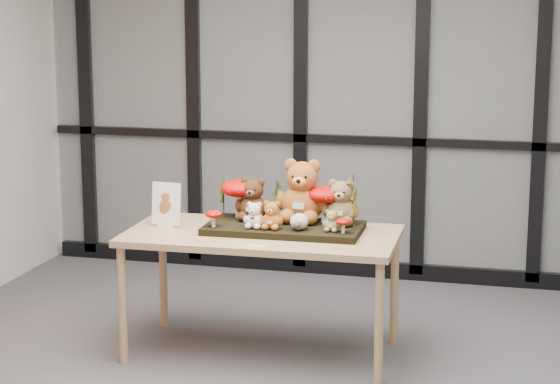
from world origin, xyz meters
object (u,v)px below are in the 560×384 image
(display_table, at_px, (262,243))
(bear_pooh_yellow, at_px, (302,187))
(diorama_tray, at_px, (284,228))
(bear_beige_small, at_px, (332,219))
(bear_tan_back, at_px, (341,199))
(bear_small_yellow, at_px, (272,213))
(bear_white_bow, at_px, (254,214))
(mushroom_back_left, at_px, (240,197))
(mushroom_front_left, at_px, (213,218))
(sign_holder, at_px, (166,207))
(mushroom_back_right, at_px, (325,202))
(bear_brown_medium, at_px, (253,197))
(plush_cream_hedgehog, at_px, (299,221))
(mushroom_front_right, at_px, (343,225))

(display_table, height_order, bear_pooh_yellow, bear_pooh_yellow)
(diorama_tray, bearing_deg, bear_beige_small, -17.50)
(display_table, height_order, bear_tan_back, bear_tan_back)
(bear_pooh_yellow, distance_m, bear_small_yellow, 0.30)
(bear_small_yellow, distance_m, bear_white_bow, 0.10)
(mushroom_back_left, bearing_deg, mushroom_front_left, -105.15)
(sign_holder, bearing_deg, mushroom_back_right, 17.51)
(diorama_tray, distance_m, bear_tan_back, 0.38)
(bear_small_yellow, relative_size, bear_beige_small, 1.32)
(bear_brown_medium, height_order, bear_small_yellow, bear_brown_medium)
(bear_pooh_yellow, xyz_separation_m, mushroom_front_left, (-0.47, -0.28, -0.15))
(plush_cream_hedgehog, bearing_deg, display_table, 169.46)
(bear_pooh_yellow, distance_m, bear_white_bow, 0.36)
(mushroom_back_left, height_order, mushroom_front_left, mushroom_back_left)
(bear_pooh_yellow, bearing_deg, bear_white_bow, -133.62)
(mushroom_front_right, bearing_deg, bear_white_bow, 179.81)
(mushroom_front_left, distance_m, sign_holder, 0.35)
(bear_pooh_yellow, distance_m, mushroom_back_left, 0.40)
(bear_pooh_yellow, height_order, mushroom_back_right, bear_pooh_yellow)
(bear_white_bow, relative_size, mushroom_back_right, 0.70)
(diorama_tray, bearing_deg, bear_small_yellow, -111.31)
(diorama_tray, bearing_deg, bear_tan_back, 17.18)
(mushroom_back_right, bearing_deg, mushroom_back_left, 179.65)
(display_table, bearing_deg, plush_cream_hedgehog, -10.54)
(plush_cream_hedgehog, bearing_deg, bear_white_bow, -176.98)
(bear_white_bow, distance_m, bear_beige_small, 0.45)
(bear_pooh_yellow, xyz_separation_m, bear_white_bow, (-0.23, -0.25, -0.12))
(bear_small_yellow, distance_m, sign_holder, 0.68)
(bear_pooh_yellow, relative_size, mushroom_back_left, 1.61)
(bear_small_yellow, bearing_deg, bear_tan_back, 30.60)
(mushroom_front_right, height_order, sign_holder, sign_holder)
(sign_holder, bearing_deg, diorama_tray, 11.12)
(mushroom_back_left, bearing_deg, bear_brown_medium, -22.34)
(mushroom_back_right, xyz_separation_m, mushroom_front_left, (-0.61, -0.28, -0.07))
(bear_pooh_yellow, xyz_separation_m, bear_tan_back, (0.24, -0.02, -0.06))
(mushroom_front_left, bearing_deg, sign_holder, 163.25)
(bear_pooh_yellow, bearing_deg, mushroom_front_left, -149.83)
(plush_cream_hedgehog, bearing_deg, diorama_tray, 137.78)
(bear_small_yellow, distance_m, mushroom_front_right, 0.42)
(bear_brown_medium, distance_m, mushroom_front_left, 0.31)
(bear_white_bow, height_order, mushroom_front_right, bear_white_bow)
(bear_brown_medium, relative_size, bear_small_yellow, 1.54)
(bear_tan_back, height_order, plush_cream_hedgehog, bear_tan_back)
(bear_small_yellow, height_order, plush_cream_hedgehog, bear_small_yellow)
(bear_tan_back, distance_m, bear_white_bow, 0.52)
(bear_brown_medium, distance_m, mushroom_front_right, 0.64)
(diorama_tray, height_order, bear_pooh_yellow, bear_pooh_yellow)
(bear_brown_medium, bearing_deg, bear_tan_back, 0.73)
(mushroom_front_right, bearing_deg, bear_beige_small, 155.97)
(diorama_tray, distance_m, bear_small_yellow, 0.17)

